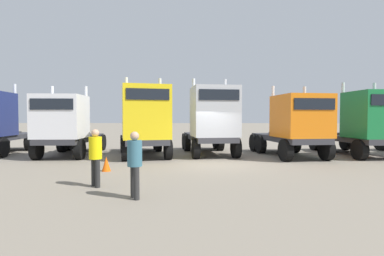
{
  "coord_description": "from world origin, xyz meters",
  "views": [
    {
      "loc": [
        -0.68,
        -13.91,
        2.2
      ],
      "look_at": [
        -1.28,
        3.79,
        1.57
      ],
      "focal_mm": 27.81,
      "sensor_mm": 36.0,
      "label": 1
    }
  ],
  "objects_px": {
    "traffic_cone_near": "(106,164)",
    "visitor_in_hivis": "(95,153)",
    "semi_truck_white": "(66,125)",
    "semi_truck_green": "(366,123)",
    "visitor_with_camera": "(135,160)",
    "semi_truck_silver": "(212,121)",
    "semi_truck_orange": "(295,125)",
    "semi_truck_yellow": "(145,121)"
  },
  "relations": [
    {
      "from": "traffic_cone_near",
      "to": "visitor_in_hivis",
      "type": "bearing_deg",
      "value": -78.59
    },
    {
      "from": "semi_truck_white",
      "to": "traffic_cone_near",
      "type": "bearing_deg",
      "value": 36.13
    },
    {
      "from": "semi_truck_green",
      "to": "visitor_with_camera",
      "type": "height_order",
      "value": "semi_truck_green"
    },
    {
      "from": "visitor_with_camera",
      "to": "semi_truck_green",
      "type": "bearing_deg",
      "value": -170.9
    },
    {
      "from": "semi_truck_silver",
      "to": "traffic_cone_near",
      "type": "height_order",
      "value": "semi_truck_silver"
    },
    {
      "from": "semi_truck_green",
      "to": "visitor_with_camera",
      "type": "xyz_separation_m",
      "value": [
        -10.88,
        -8.8,
        -0.81
      ]
    },
    {
      "from": "semi_truck_orange",
      "to": "visitor_in_hivis",
      "type": "height_order",
      "value": "semi_truck_orange"
    },
    {
      "from": "semi_truck_green",
      "to": "visitor_in_hivis",
      "type": "distance_m",
      "value": 14.53
    },
    {
      "from": "semi_truck_yellow",
      "to": "visitor_in_hivis",
      "type": "xyz_separation_m",
      "value": [
        -0.24,
        -6.9,
        -0.94
      ]
    },
    {
      "from": "semi_truck_yellow",
      "to": "semi_truck_green",
      "type": "height_order",
      "value": "semi_truck_yellow"
    },
    {
      "from": "semi_truck_green",
      "to": "semi_truck_orange",
      "type": "bearing_deg",
      "value": -90.42
    },
    {
      "from": "visitor_with_camera",
      "to": "semi_truck_white",
      "type": "bearing_deg",
      "value": -85.08
    },
    {
      "from": "semi_truck_yellow",
      "to": "semi_truck_green",
      "type": "relative_size",
      "value": 1.06
    },
    {
      "from": "semi_truck_white",
      "to": "visitor_with_camera",
      "type": "bearing_deg",
      "value": 30.29
    },
    {
      "from": "visitor_with_camera",
      "to": "semi_truck_orange",
      "type": "bearing_deg",
      "value": -159.38
    },
    {
      "from": "semi_truck_white",
      "to": "visitor_with_camera",
      "type": "xyz_separation_m",
      "value": [
        5.74,
        -8.27,
        -0.7
      ]
    },
    {
      "from": "visitor_in_hivis",
      "to": "semi_truck_green",
      "type": "bearing_deg",
      "value": 168.16
    },
    {
      "from": "semi_truck_silver",
      "to": "visitor_with_camera",
      "type": "distance_m",
      "value": 9.43
    },
    {
      "from": "visitor_with_camera",
      "to": "traffic_cone_near",
      "type": "xyz_separation_m",
      "value": [
        -2.1,
        4.02,
        -0.76
      ]
    },
    {
      "from": "semi_truck_yellow",
      "to": "visitor_in_hivis",
      "type": "distance_m",
      "value": 6.96
    },
    {
      "from": "semi_truck_green",
      "to": "semi_truck_silver",
      "type": "bearing_deg",
      "value": -98.86
    },
    {
      "from": "semi_truck_green",
      "to": "visitor_with_camera",
      "type": "distance_m",
      "value": 14.02
    },
    {
      "from": "semi_truck_silver",
      "to": "semi_truck_orange",
      "type": "relative_size",
      "value": 1.04
    },
    {
      "from": "traffic_cone_near",
      "to": "semi_truck_orange",
      "type": "bearing_deg",
      "value": 25.66
    },
    {
      "from": "semi_truck_silver",
      "to": "semi_truck_green",
      "type": "xyz_separation_m",
      "value": [
        8.5,
        -0.27,
        -0.15
      ]
    },
    {
      "from": "semi_truck_white",
      "to": "visitor_in_hivis",
      "type": "relative_size",
      "value": 3.23
    },
    {
      "from": "semi_truck_yellow",
      "to": "semi_truck_green",
      "type": "xyz_separation_m",
      "value": [
        12.2,
        0.59,
        -0.13
      ]
    },
    {
      "from": "semi_truck_white",
      "to": "semi_truck_silver",
      "type": "xyz_separation_m",
      "value": [
        8.12,
        0.79,
        0.26
      ]
    },
    {
      "from": "semi_truck_white",
      "to": "semi_truck_green",
      "type": "xyz_separation_m",
      "value": [
        16.63,
        0.52,
        0.11
      ]
    },
    {
      "from": "semi_truck_yellow",
      "to": "semi_truck_silver",
      "type": "distance_m",
      "value": 3.79
    },
    {
      "from": "visitor_in_hivis",
      "to": "traffic_cone_near",
      "type": "relative_size",
      "value": 3.06
    },
    {
      "from": "semi_truck_silver",
      "to": "semi_truck_green",
      "type": "distance_m",
      "value": 8.51
    },
    {
      "from": "semi_truck_orange",
      "to": "visitor_with_camera",
      "type": "bearing_deg",
      "value": -49.62
    },
    {
      "from": "semi_truck_yellow",
      "to": "semi_truck_orange",
      "type": "distance_m",
      "value": 8.19
    },
    {
      "from": "semi_truck_yellow",
      "to": "semi_truck_orange",
      "type": "xyz_separation_m",
      "value": [
        8.19,
        0.12,
        -0.2
      ]
    },
    {
      "from": "semi_truck_white",
      "to": "semi_truck_silver",
      "type": "relative_size",
      "value": 0.93
    },
    {
      "from": "visitor_in_hivis",
      "to": "semi_truck_silver",
      "type": "bearing_deg",
      "value": -159.77
    },
    {
      "from": "semi_truck_green",
      "to": "traffic_cone_near",
      "type": "bearing_deg",
      "value": -76.82
    },
    {
      "from": "semi_truck_white",
      "to": "visitor_with_camera",
      "type": "height_order",
      "value": "semi_truck_white"
    },
    {
      "from": "visitor_in_hivis",
      "to": "traffic_cone_near",
      "type": "xyz_separation_m",
      "value": [
        -0.55,
        2.71,
        -0.77
      ]
    },
    {
      "from": "visitor_with_camera",
      "to": "visitor_in_hivis",
      "type": "bearing_deg",
      "value": -70.12
    },
    {
      "from": "semi_truck_green",
      "to": "traffic_cone_near",
      "type": "relative_size",
      "value": 10.28
    }
  ]
}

